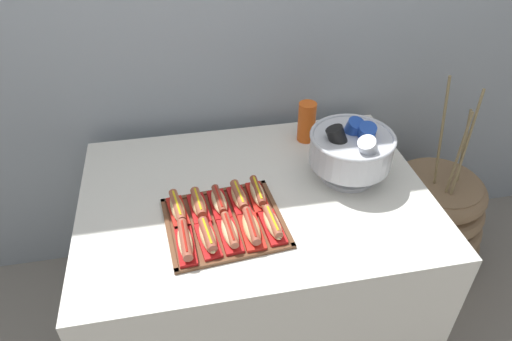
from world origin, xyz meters
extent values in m
plane|color=gray|center=(0.00, 0.00, 0.00)|extent=(10.00, 10.00, 0.00)
cube|color=#9EA8B2|center=(0.00, 0.59, 1.30)|extent=(6.00, 0.10, 2.60)
cube|color=white|center=(0.00, 0.00, 0.40)|extent=(1.32, 0.94, 0.72)
cylinder|color=black|center=(-0.55, 0.36, 0.02)|extent=(0.05, 0.05, 0.04)
cylinder|color=black|center=(0.55, 0.36, 0.02)|extent=(0.05, 0.05, 0.04)
cylinder|color=#896B4C|center=(0.94, 0.19, 0.26)|extent=(0.39, 0.39, 0.52)
torus|color=#896B4C|center=(0.94, 0.19, 0.05)|extent=(0.52, 0.52, 0.09)
torus|color=#896B4C|center=(0.94, 0.19, 0.16)|extent=(0.55, 0.55, 0.09)
torus|color=#896B4C|center=(0.94, 0.19, 0.26)|extent=(0.52, 0.52, 0.09)
torus|color=#896B4C|center=(0.94, 0.19, 0.36)|extent=(0.49, 0.49, 0.09)
torus|color=#896B4C|center=(0.94, 0.19, 0.47)|extent=(0.46, 0.46, 0.09)
cylinder|color=#937F56|center=(0.96, 0.13, 0.77)|extent=(0.05, 0.08, 0.50)
cylinder|color=#937F56|center=(0.87, 0.20, 0.80)|extent=(0.07, 0.03, 0.55)
cylinder|color=#937F56|center=(1.01, 0.20, 0.71)|extent=(0.04, 0.04, 0.37)
cylinder|color=#937F56|center=(0.93, 0.13, 0.73)|extent=(0.03, 0.03, 0.41)
cube|color=brown|center=(-0.14, -0.14, 0.76)|extent=(0.44, 0.40, 0.01)
cube|color=brown|center=(-0.12, -0.32, 0.77)|extent=(0.40, 0.05, 0.01)
cube|color=brown|center=(-0.15, 0.03, 0.77)|extent=(0.40, 0.05, 0.01)
cube|color=brown|center=(-0.33, -0.16, 0.77)|extent=(0.05, 0.36, 0.01)
cube|color=brown|center=(0.06, -0.13, 0.77)|extent=(0.05, 0.36, 0.01)
cube|color=#B21414|center=(-0.28, -0.24, 0.78)|extent=(0.07, 0.18, 0.02)
ellipsoid|color=beige|center=(-0.28, -0.24, 0.80)|extent=(0.06, 0.17, 0.04)
cylinder|color=#9E4C38|center=(-0.28, -0.24, 0.81)|extent=(0.04, 0.17, 0.03)
cylinder|color=red|center=(-0.28, -0.24, 0.82)|extent=(0.02, 0.14, 0.01)
cube|color=red|center=(-0.20, -0.23, 0.78)|extent=(0.08, 0.17, 0.02)
ellipsoid|color=#E0BC7F|center=(-0.20, -0.23, 0.80)|extent=(0.07, 0.16, 0.04)
cylinder|color=#9E4C38|center=(-0.20, -0.23, 0.81)|extent=(0.05, 0.15, 0.03)
cylinder|color=yellow|center=(-0.20, -0.23, 0.83)|extent=(0.02, 0.12, 0.01)
cube|color=red|center=(-0.13, -0.23, 0.78)|extent=(0.07, 0.17, 0.02)
ellipsoid|color=beige|center=(-0.13, -0.23, 0.80)|extent=(0.06, 0.15, 0.04)
cylinder|color=#A8563D|center=(-0.13, -0.23, 0.81)|extent=(0.04, 0.16, 0.03)
cylinder|color=red|center=(-0.13, -0.23, 0.82)|extent=(0.02, 0.13, 0.01)
cube|color=red|center=(-0.06, -0.22, 0.78)|extent=(0.07, 0.18, 0.02)
ellipsoid|color=tan|center=(-0.06, -0.22, 0.80)|extent=(0.06, 0.16, 0.04)
cylinder|color=#9E4C38|center=(-0.06, -0.22, 0.81)|extent=(0.04, 0.16, 0.03)
cylinder|color=red|center=(-0.06, -0.22, 0.82)|extent=(0.01, 0.14, 0.01)
cube|color=red|center=(0.02, -0.21, 0.78)|extent=(0.07, 0.17, 0.02)
ellipsoid|color=#E0BC7F|center=(0.02, -0.21, 0.80)|extent=(0.06, 0.16, 0.04)
cylinder|color=#A8563D|center=(0.02, -0.21, 0.81)|extent=(0.04, 0.15, 0.03)
cylinder|color=yellow|center=(0.02, -0.21, 0.82)|extent=(0.02, 0.12, 0.01)
cube|color=red|center=(-0.29, -0.08, 0.78)|extent=(0.08, 0.18, 0.02)
ellipsoid|color=tan|center=(-0.29, -0.08, 0.80)|extent=(0.07, 0.16, 0.04)
cylinder|color=#A8563D|center=(-0.29, -0.08, 0.81)|extent=(0.05, 0.16, 0.03)
cylinder|color=yellow|center=(-0.29, -0.08, 0.83)|extent=(0.03, 0.13, 0.01)
cube|color=red|center=(-0.22, -0.07, 0.78)|extent=(0.08, 0.16, 0.02)
ellipsoid|color=tan|center=(-0.22, -0.07, 0.80)|extent=(0.06, 0.15, 0.04)
cylinder|color=#A8563D|center=(-0.22, -0.07, 0.81)|extent=(0.05, 0.14, 0.03)
cylinder|color=yellow|center=(-0.22, -0.07, 0.83)|extent=(0.02, 0.12, 0.01)
cube|color=#B21414|center=(-0.14, -0.06, 0.78)|extent=(0.08, 0.17, 0.02)
ellipsoid|color=beige|center=(-0.14, -0.06, 0.80)|extent=(0.06, 0.15, 0.04)
cylinder|color=brown|center=(-0.14, -0.06, 0.81)|extent=(0.04, 0.14, 0.03)
cylinder|color=red|center=(-0.14, -0.06, 0.82)|extent=(0.02, 0.12, 0.01)
cube|color=red|center=(-0.07, -0.05, 0.78)|extent=(0.07, 0.16, 0.02)
ellipsoid|color=tan|center=(-0.07, -0.05, 0.80)|extent=(0.06, 0.15, 0.04)
cylinder|color=#A8563D|center=(-0.07, -0.05, 0.81)|extent=(0.05, 0.15, 0.03)
cylinder|color=yellow|center=(-0.07, -0.05, 0.82)|extent=(0.02, 0.12, 0.01)
cube|color=red|center=(0.00, -0.05, 0.78)|extent=(0.07, 0.17, 0.02)
ellipsoid|color=beige|center=(0.00, -0.05, 0.80)|extent=(0.05, 0.16, 0.04)
cylinder|color=brown|center=(0.00, -0.05, 0.81)|extent=(0.03, 0.15, 0.03)
cylinder|color=yellow|center=(0.00, -0.05, 0.83)|extent=(0.01, 0.13, 0.01)
cylinder|color=silver|center=(0.38, 0.03, 0.77)|extent=(0.21, 0.21, 0.02)
cone|color=silver|center=(0.38, 0.03, 0.81)|extent=(0.07, 0.07, 0.05)
cylinder|color=silver|center=(0.38, 0.03, 0.89)|extent=(0.31, 0.31, 0.12)
torus|color=silver|center=(0.38, 0.03, 0.95)|extent=(0.32, 0.32, 0.02)
cylinder|color=#1E47B2|center=(0.43, 0.03, 0.94)|extent=(0.10, 0.12, 0.14)
cylinder|color=#1E47B2|center=(0.39, 0.07, 0.94)|extent=(0.08, 0.10, 0.14)
cylinder|color=black|center=(0.32, 0.02, 0.94)|extent=(0.12, 0.11, 0.15)
cylinder|color=#B7BCC6|center=(0.41, -0.06, 0.94)|extent=(0.12, 0.11, 0.15)
cylinder|color=#EA5B19|center=(0.29, 0.32, 0.82)|extent=(0.08, 0.08, 0.12)
cylinder|color=#EA5B19|center=(0.29, 0.32, 0.84)|extent=(0.08, 0.08, 0.12)
cylinder|color=#EA5B19|center=(0.29, 0.32, 0.86)|extent=(0.08, 0.08, 0.12)
cylinder|color=#EA5B19|center=(0.29, 0.32, 0.88)|extent=(0.08, 0.08, 0.12)
camera|label=1|loc=(-0.25, -1.31, 1.89)|focal=32.09mm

